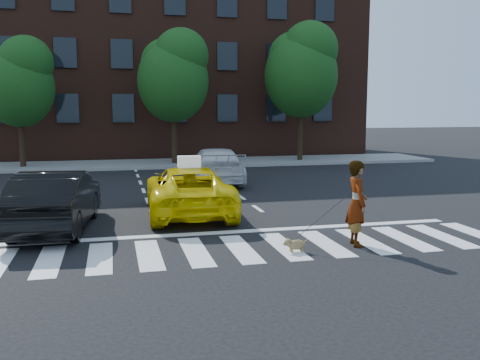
% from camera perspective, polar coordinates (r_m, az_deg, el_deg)
% --- Properties ---
extents(ground, '(120.00, 120.00, 0.00)m').
position_cam_1_polar(ground, '(11.85, 0.08, -7.38)').
color(ground, black).
rests_on(ground, ground).
extents(crosswalk, '(13.00, 2.40, 0.01)m').
position_cam_1_polar(crosswalk, '(11.85, 0.08, -7.35)').
color(crosswalk, silver).
rests_on(crosswalk, ground).
extents(stop_line, '(12.00, 0.30, 0.01)m').
position_cam_1_polar(stop_line, '(13.36, -1.54, -5.59)').
color(stop_line, silver).
rests_on(stop_line, ground).
extents(sidewalk_far, '(30.00, 4.00, 0.15)m').
position_cam_1_polar(sidewalk_far, '(28.90, -8.09, 1.76)').
color(sidewalk_far, slate).
rests_on(sidewalk_far, ground).
extents(building, '(26.00, 10.00, 12.00)m').
position_cam_1_polar(building, '(36.33, -9.43, 12.33)').
color(building, '#422217').
rests_on(building, ground).
extents(tree_left, '(3.39, 3.38, 6.50)m').
position_cam_1_polar(tree_left, '(28.46, -22.49, 9.95)').
color(tree_left, black).
rests_on(tree_left, ground).
extents(tree_mid, '(3.69, 3.69, 7.10)m').
position_cam_1_polar(tree_mid, '(28.34, -7.09, 11.33)').
color(tree_mid, black).
rests_on(tree_mid, ground).
extents(tree_right, '(4.00, 4.00, 7.70)m').
position_cam_1_polar(tree_right, '(29.98, 6.61, 11.93)').
color(tree_right, black).
rests_on(tree_right, ground).
extents(taxi, '(2.55, 5.13, 1.40)m').
position_cam_1_polar(taxi, '(15.58, -5.51, -1.10)').
color(taxi, '#E0C504').
rests_on(taxi, ground).
extents(black_sedan, '(2.09, 4.75, 1.52)m').
position_cam_1_polar(black_sedan, '(14.30, -19.05, -2.05)').
color(black_sedan, black).
rests_on(black_sedan, ground).
extents(white_suv, '(2.41, 5.09, 1.43)m').
position_cam_1_polar(white_suv, '(21.80, -2.61, 1.55)').
color(white_suv, silver).
rests_on(white_suv, ground).
extents(woman, '(0.56, 0.76, 1.93)m').
position_cam_1_polar(woman, '(12.25, 12.36, -2.43)').
color(woman, '#999999').
rests_on(woman, ground).
extents(dog, '(0.55, 0.22, 0.31)m').
position_cam_1_polar(dog, '(11.59, 5.86, -6.84)').
color(dog, olive).
rests_on(dog, ground).
extents(taxi_sign, '(0.66, 0.31, 0.32)m').
position_cam_1_polar(taxi_sign, '(15.27, -5.44, 1.97)').
color(taxi_sign, white).
rests_on(taxi_sign, taxi).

